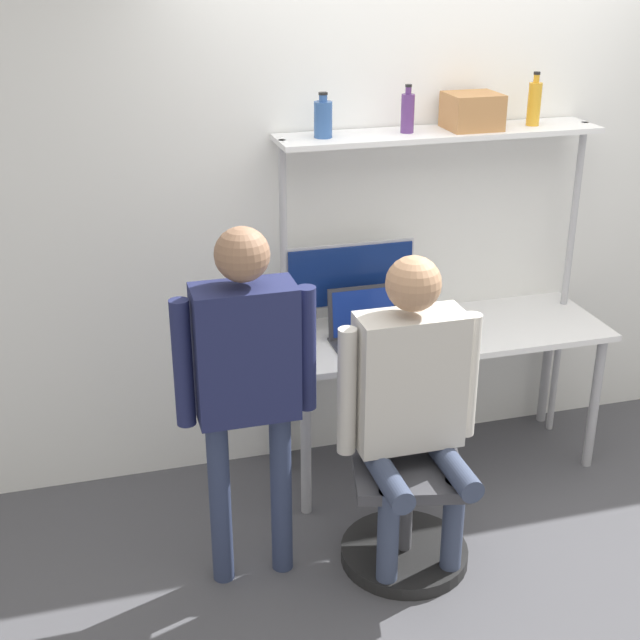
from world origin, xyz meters
The scene contains 14 objects.
ground_plane centered at (0.00, 0.00, 0.00)m, with size 12.00×12.00×0.00m, color #4C4C51.
wall_back centered at (0.00, 0.66, 1.35)m, with size 8.00×0.06×2.70m.
desk centered at (0.00, 0.32, 0.67)m, with size 1.63×0.61×0.76m.
shelf_unit centered at (0.00, 0.47, 1.46)m, with size 1.55×0.30×1.70m.
monitor centered at (-0.43, 0.45, 1.01)m, with size 0.64×0.19×0.44m.
laptop centered at (-0.40, 0.29, 0.83)m, with size 0.35×0.26×0.26m.
cell_phone centered at (-0.16, 0.26, 0.76)m, with size 0.07×0.15×0.01m.
office_chair centered at (-0.42, -0.34, 0.29)m, with size 0.56×0.56×0.94m.
person_seated centered at (-0.43, -0.38, 0.84)m, with size 0.61×0.47×1.40m.
person_standing centered at (-1.09, -0.29, 0.99)m, with size 0.57×0.21×1.56m.
bottle_amber centered at (0.47, 0.47, 1.81)m, with size 0.06×0.06×0.25m.
bottle_blue centered at (-0.56, 0.47, 1.79)m, with size 0.08×0.08×0.20m.
bottle_purple centered at (-0.17, 0.47, 1.80)m, with size 0.06×0.06×0.22m.
storage_box centered at (0.16, 0.47, 1.79)m, with size 0.24×0.22×0.16m.
Camera 1 is at (-1.65, -3.36, 2.53)m, focal length 50.00 mm.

